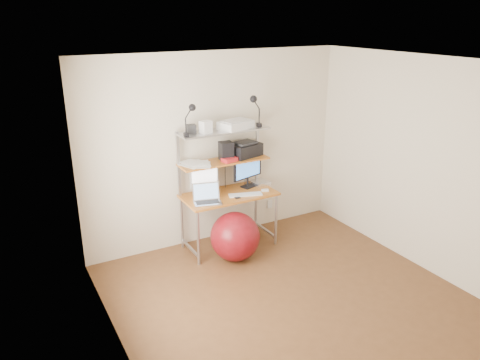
% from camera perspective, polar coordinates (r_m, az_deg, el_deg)
% --- Properties ---
extents(room, '(3.60, 3.60, 3.60)m').
position_cam_1_polar(room, '(4.67, 6.83, -1.48)').
color(room, brown).
rests_on(room, ground).
extents(computer_desk, '(1.20, 0.60, 1.57)m').
position_cam_1_polar(computer_desk, '(5.97, -1.65, 0.43)').
color(computer_desk, '#C16F25').
rests_on(computer_desk, ground).
extents(desktop, '(1.20, 0.60, 0.00)m').
position_cam_1_polar(desktop, '(5.99, -1.35, -1.69)').
color(desktop, '#C16F25').
rests_on(desktop, computer_desk).
extents(mid_shelf, '(1.18, 0.34, 0.00)m').
position_cam_1_polar(mid_shelf, '(5.97, -1.96, 2.39)').
color(mid_shelf, '#C16F25').
rests_on(mid_shelf, computer_desk).
extents(top_shelf, '(1.18, 0.34, 0.00)m').
position_cam_1_polar(top_shelf, '(5.86, -2.01, 6.12)').
color(top_shelf, '#ADACB1').
rests_on(top_shelf, computer_desk).
extents(floor, '(3.60, 3.60, 0.00)m').
position_cam_1_polar(floor, '(5.25, 6.27, -14.32)').
color(floor, brown).
rests_on(floor, ground).
extents(wall_outlet, '(0.08, 0.01, 0.12)m').
position_cam_1_polar(wall_outlet, '(6.83, 3.66, -2.94)').
color(wall_outlet, silver).
rests_on(wall_outlet, room).
extents(monitor_silver, '(0.37, 0.15, 0.41)m').
position_cam_1_polar(monitor_silver, '(5.90, -4.39, 0.13)').
color(monitor_silver, silver).
rests_on(monitor_silver, desktop).
extents(monitor_black, '(0.48, 0.19, 0.49)m').
position_cam_1_polar(monitor_black, '(6.17, 0.94, 1.34)').
color(monitor_black, black).
rests_on(monitor_black, desktop).
extents(laptop, '(0.39, 0.34, 0.29)m').
position_cam_1_polar(laptop, '(5.74, -4.08, -2.22)').
color(laptop, silver).
rests_on(laptop, desktop).
extents(keyboard, '(0.44, 0.24, 0.01)m').
position_cam_1_polar(keyboard, '(5.95, 0.67, -1.79)').
color(keyboard, silver).
rests_on(keyboard, desktop).
extents(mouse, '(0.10, 0.08, 0.02)m').
position_cam_1_polar(mouse, '(6.08, 3.05, -1.26)').
color(mouse, silver).
rests_on(mouse, desktop).
extents(mac_mini, '(0.24, 0.24, 0.04)m').
position_cam_1_polar(mac_mini, '(6.34, 2.46, -0.30)').
color(mac_mini, silver).
rests_on(mac_mini, desktop).
extents(phone, '(0.06, 0.12, 0.01)m').
position_cam_1_polar(phone, '(5.88, -0.44, -2.07)').
color(phone, black).
rests_on(phone, desktop).
extents(printer, '(0.46, 0.37, 0.19)m').
position_cam_1_polar(printer, '(6.13, 0.61, 3.76)').
color(printer, black).
rests_on(printer, mid_shelf).
extents(nas_cube, '(0.18, 0.18, 0.24)m').
position_cam_1_polar(nas_cube, '(5.96, -1.70, 3.55)').
color(nas_cube, black).
rests_on(nas_cube, mid_shelf).
extents(red_box, '(0.21, 0.16, 0.05)m').
position_cam_1_polar(red_box, '(5.92, -1.28, 2.50)').
color(red_box, red).
rests_on(red_box, mid_shelf).
extents(scanner, '(0.48, 0.38, 0.11)m').
position_cam_1_polar(scanner, '(5.92, -0.55, 6.80)').
color(scanner, silver).
rests_on(scanner, top_shelf).
extents(box_white, '(0.15, 0.14, 0.15)m').
position_cam_1_polar(box_white, '(5.70, -4.21, 6.47)').
color(box_white, silver).
rests_on(box_white, top_shelf).
extents(box_grey, '(0.13, 0.13, 0.10)m').
position_cam_1_polar(box_grey, '(5.71, -5.95, 6.21)').
color(box_grey, '#29292B').
rests_on(box_grey, top_shelf).
extents(clip_lamp_left, '(0.15, 0.08, 0.38)m').
position_cam_1_polar(clip_lamp_left, '(5.53, -6.01, 8.15)').
color(clip_lamp_left, black).
rests_on(clip_lamp_left, top_shelf).
extents(clip_lamp_right, '(0.16, 0.09, 0.41)m').
position_cam_1_polar(clip_lamp_right, '(5.92, 1.80, 9.23)').
color(clip_lamp_right, black).
rests_on(clip_lamp_right, top_shelf).
extents(exercise_ball, '(0.62, 0.62, 0.62)m').
position_cam_1_polar(exercise_ball, '(5.84, -0.61, -6.90)').
color(exercise_ball, maroon).
rests_on(exercise_ball, floor).
extents(paper_stack, '(0.41, 0.42, 0.03)m').
position_cam_1_polar(paper_stack, '(5.81, -5.36, 1.98)').
color(paper_stack, white).
rests_on(paper_stack, mid_shelf).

